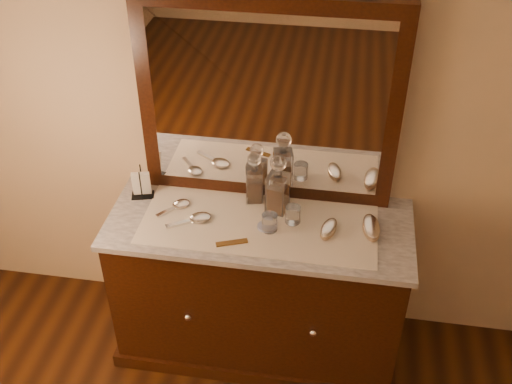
% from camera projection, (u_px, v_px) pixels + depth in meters
% --- Properties ---
extents(dresser_cabinet, '(1.40, 0.55, 0.82)m').
position_uv_depth(dresser_cabinet, '(259.00, 288.00, 3.14)').
color(dresser_cabinet, black).
rests_on(dresser_cabinet, floor).
extents(dresser_plinth, '(1.46, 0.59, 0.08)m').
position_uv_depth(dresser_plinth, '(259.00, 335.00, 3.36)').
color(dresser_plinth, black).
rests_on(dresser_plinth, floor).
extents(knob_left, '(0.04, 0.04, 0.04)m').
position_uv_depth(knob_left, '(188.00, 317.00, 2.93)').
color(knob_left, silver).
rests_on(knob_left, dresser_cabinet).
extents(knob_right, '(0.04, 0.04, 0.04)m').
position_uv_depth(knob_right, '(313.00, 333.00, 2.85)').
color(knob_right, silver).
rests_on(knob_right, dresser_cabinet).
extents(marble_top, '(1.44, 0.59, 0.03)m').
position_uv_depth(marble_top, '(259.00, 224.00, 2.88)').
color(marble_top, silver).
rests_on(marble_top, dresser_cabinet).
extents(mirror_frame, '(1.20, 0.08, 1.00)m').
position_uv_depth(mirror_frame, '(268.00, 103.00, 2.77)').
color(mirror_frame, black).
rests_on(mirror_frame, marble_top).
extents(mirror_glass, '(1.06, 0.01, 0.86)m').
position_uv_depth(mirror_glass, '(267.00, 107.00, 2.74)').
color(mirror_glass, white).
rests_on(mirror_glass, marble_top).
extents(lace_runner, '(1.10, 0.45, 0.00)m').
position_uv_depth(lace_runner, '(259.00, 224.00, 2.86)').
color(lace_runner, white).
rests_on(lace_runner, marble_top).
extents(pin_dish, '(0.08, 0.08, 0.01)m').
position_uv_depth(pin_dish, '(265.00, 227.00, 2.83)').
color(pin_dish, white).
rests_on(pin_dish, lace_runner).
extents(comb, '(0.14, 0.08, 0.01)m').
position_uv_depth(comb, '(232.00, 243.00, 2.75)').
color(comb, brown).
rests_on(comb, lace_runner).
extents(napkin_rack, '(0.12, 0.09, 0.16)m').
position_uv_depth(napkin_rack, '(142.00, 185.00, 3.00)').
color(napkin_rack, black).
rests_on(napkin_rack, marble_top).
extents(decanter_left, '(0.10, 0.10, 0.27)m').
position_uv_depth(decanter_left, '(254.00, 182.00, 2.95)').
color(decanter_left, brown).
rests_on(decanter_left, lace_runner).
extents(decanter_right, '(0.11, 0.11, 0.31)m').
position_uv_depth(decanter_right, '(278.00, 190.00, 2.87)').
color(decanter_right, brown).
rests_on(decanter_right, lace_runner).
extents(brush_near, '(0.10, 0.16, 0.04)m').
position_uv_depth(brush_near, '(329.00, 229.00, 2.80)').
color(brush_near, '#8D7156').
rests_on(brush_near, lace_runner).
extents(brush_far, '(0.10, 0.18, 0.05)m').
position_uv_depth(brush_far, '(371.00, 228.00, 2.80)').
color(brush_far, '#8D7156').
rests_on(brush_far, lace_runner).
extents(hand_mirror_outer, '(0.16, 0.17, 0.02)m').
position_uv_depth(hand_mirror_outer, '(178.00, 205.00, 2.96)').
color(hand_mirror_outer, silver).
rests_on(hand_mirror_outer, lace_runner).
extents(hand_mirror_inner, '(0.22, 0.16, 0.02)m').
position_uv_depth(hand_mirror_inner, '(196.00, 219.00, 2.87)').
color(hand_mirror_inner, silver).
rests_on(hand_mirror_inner, lace_runner).
extents(tumblers, '(0.17, 0.15, 0.08)m').
position_uv_depth(tumblers, '(281.00, 218.00, 2.82)').
color(tumblers, white).
rests_on(tumblers, lace_runner).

